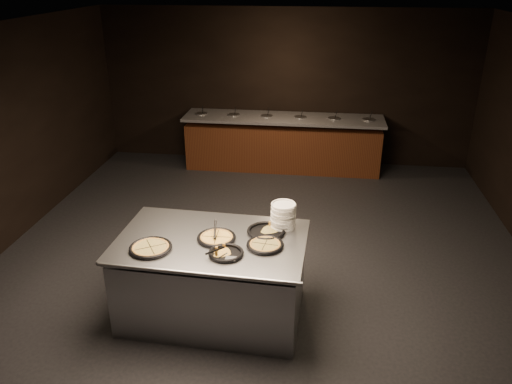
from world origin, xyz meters
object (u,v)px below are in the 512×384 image
plate_stack (283,216)px  pan_veggie_whole (151,248)px  serving_counter (213,279)px  pan_cheese_whole (216,238)px

plate_stack → pan_veggie_whole: bearing=-153.6°
serving_counter → pan_cheese_whole: pan_cheese_whole is taller
pan_veggie_whole → plate_stack: bearing=26.4°
serving_counter → plate_stack: (0.72, 0.36, 0.63)m
serving_counter → pan_veggie_whole: (-0.56, -0.28, 0.51)m
pan_cheese_whole → plate_stack: bearing=27.6°
plate_stack → pan_veggie_whole: 1.43m
serving_counter → plate_stack: bearing=28.7°
serving_counter → plate_stack: size_ratio=7.15×
plate_stack → pan_cheese_whole: 0.76m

